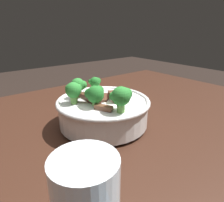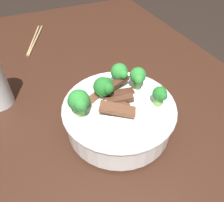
% 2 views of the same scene
% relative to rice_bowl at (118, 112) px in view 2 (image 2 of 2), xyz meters
% --- Properties ---
extents(dining_table, '(1.51, 1.00, 0.78)m').
position_rel_rice_bowl_xyz_m(dining_table, '(-0.08, -0.05, -0.13)').
color(dining_table, '#381E14').
rests_on(dining_table, ground).
extents(rice_bowl, '(0.26, 0.26, 0.14)m').
position_rel_rice_bowl_xyz_m(rice_bowl, '(0.00, 0.00, 0.00)').
color(rice_bowl, white).
rests_on(rice_bowl, dining_table).
extents(chopsticks_pair, '(0.23, 0.10, 0.01)m').
position_rel_rice_bowl_xyz_m(chopsticks_pair, '(-0.53, -0.11, -0.05)').
color(chopsticks_pair, tan).
rests_on(chopsticks_pair, dining_table).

